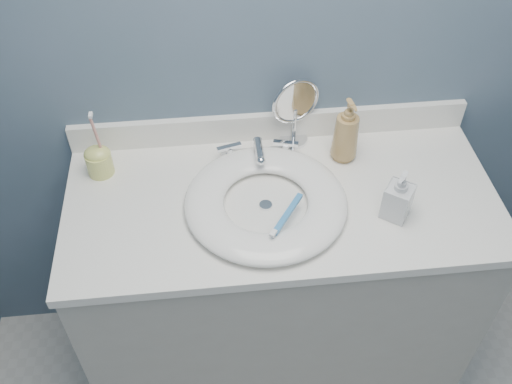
{
  "coord_description": "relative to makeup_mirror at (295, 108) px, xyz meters",
  "views": [
    {
      "loc": [
        -0.19,
        -0.12,
        2.04
      ],
      "look_at": [
        -0.08,
        0.94,
        0.94
      ],
      "focal_mm": 40.0,
      "sensor_mm": 36.0,
      "label": 1
    }
  ],
  "objects": [
    {
      "name": "toothbrush_holder",
      "position": [
        -0.58,
        -0.08,
        -0.07
      ],
      "size": [
        0.08,
        0.08,
        0.22
      ],
      "rotation": [
        0.0,
        0.0,
        -0.41
      ],
      "color": "#D1D46A",
      "rests_on": "countertop"
    },
    {
      "name": "basin",
      "position": [
        -0.12,
        -0.27,
        -0.11
      ],
      "size": [
        0.45,
        0.45,
        0.04
      ],
      "primitive_type": null,
      "color": "white",
      "rests_on": "countertop"
    },
    {
      "name": "soap_bottle_amber",
      "position": [
        0.14,
        -0.09,
        -0.02
      ],
      "size": [
        0.09,
        0.09,
        0.21
      ],
      "primitive_type": "imported",
      "rotation": [
        0.0,
        0.0,
        0.17
      ],
      "color": "#A7834B",
      "rests_on": "countertop"
    },
    {
      "name": "vanity_cabinet",
      "position": [
        -0.07,
        -0.24,
        -0.58
      ],
      "size": [
        1.2,
        0.55,
        0.85
      ],
      "primitive_type": "cube",
      "color": "#B1ADA1",
      "rests_on": "ground"
    },
    {
      "name": "countertop",
      "position": [
        -0.07,
        -0.24,
        -0.14
      ],
      "size": [
        1.22,
        0.57,
        0.03
      ],
      "primitive_type": "cube",
      "color": "white",
      "rests_on": "vanity_cabinet"
    },
    {
      "name": "toothbrush_lying",
      "position": [
        -0.07,
        -0.35,
        -0.08
      ],
      "size": [
        0.11,
        0.15,
        0.02
      ],
      "rotation": [
        0.0,
        0.0,
        0.97
      ],
      "color": "#347CB9",
      "rests_on": "basin"
    },
    {
      "name": "backsplash",
      "position": [
        -0.07,
        0.02,
        -0.08
      ],
      "size": [
        1.22,
        0.02,
        0.09
      ],
      "primitive_type": "cube",
      "color": "white",
      "rests_on": "countertop"
    },
    {
      "name": "drain",
      "position": [
        -0.12,
        -0.27,
        -0.12
      ],
      "size": [
        0.04,
        0.04,
        0.01
      ],
      "primitive_type": "cylinder",
      "color": "silver",
      "rests_on": "countertop"
    },
    {
      "name": "back_wall",
      "position": [
        -0.07,
        0.04,
        0.2
      ],
      "size": [
        2.2,
        0.02,
        2.4
      ],
      "primitive_type": "cube",
      "color": "#4A5F70",
      "rests_on": "ground"
    },
    {
      "name": "soap_bottle_clear",
      "position": [
        0.23,
        -0.34,
        -0.05
      ],
      "size": [
        0.1,
        0.1,
        0.15
      ],
      "primitive_type": "imported",
      "rotation": [
        0.0,
        0.0,
        -0.63
      ],
      "color": "silver",
      "rests_on": "countertop"
    },
    {
      "name": "faucet",
      "position": [
        -0.12,
        -0.07,
        -0.1
      ],
      "size": [
        0.25,
        0.13,
        0.07
      ],
      "color": "silver",
      "rests_on": "countertop"
    },
    {
      "name": "makeup_mirror",
      "position": [
        0.0,
        0.0,
        0.0
      ],
      "size": [
        0.15,
        0.09,
        0.23
      ],
      "rotation": [
        0.0,
        0.0,
        0.32
      ],
      "color": "silver",
      "rests_on": "countertop"
    }
  ]
}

